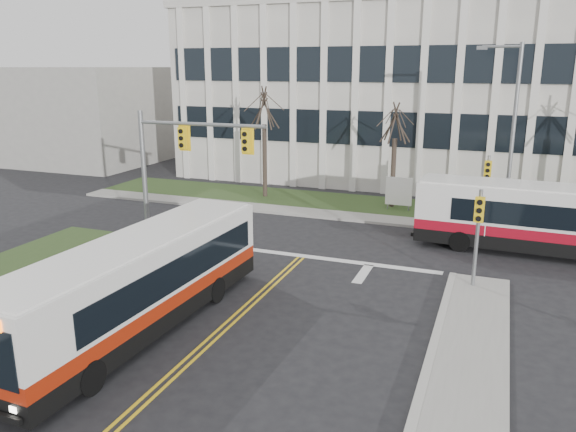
% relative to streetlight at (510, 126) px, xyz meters
% --- Properties ---
extents(ground, '(120.00, 120.00, 0.00)m').
position_rel_streetlight_xyz_m(ground, '(-8.03, -16.20, -5.19)').
color(ground, black).
rests_on(ground, ground).
extents(sidewalk_cross, '(44.00, 1.60, 0.14)m').
position_rel_streetlight_xyz_m(sidewalk_cross, '(-3.03, -1.00, -5.12)').
color(sidewalk_cross, '#9E9B93').
rests_on(sidewalk_cross, ground).
extents(building_lawn, '(44.00, 5.00, 0.12)m').
position_rel_streetlight_xyz_m(building_lawn, '(-3.03, 1.80, -5.13)').
color(building_lawn, '#31491F').
rests_on(building_lawn, ground).
extents(office_building, '(40.00, 16.00, 12.00)m').
position_rel_streetlight_xyz_m(office_building, '(-3.03, 13.80, 0.81)').
color(office_building, silver).
rests_on(office_building, ground).
extents(building_annex, '(12.00, 12.00, 8.00)m').
position_rel_streetlight_xyz_m(building_annex, '(-34.03, 9.80, -1.19)').
color(building_annex, '#9E9B93').
rests_on(building_annex, ground).
extents(mast_arm_signal, '(6.11, 0.38, 6.20)m').
position_rel_streetlight_xyz_m(mast_arm_signal, '(-13.65, -9.04, -0.94)').
color(mast_arm_signal, slate).
rests_on(mast_arm_signal, ground).
extents(signal_pole_near, '(0.34, 0.39, 3.80)m').
position_rel_streetlight_xyz_m(signal_pole_near, '(-0.83, -9.30, -2.69)').
color(signal_pole_near, slate).
rests_on(signal_pole_near, ground).
extents(signal_pole_far, '(0.34, 0.39, 3.80)m').
position_rel_streetlight_xyz_m(signal_pole_far, '(-0.83, -0.80, -2.69)').
color(signal_pole_far, slate).
rests_on(signal_pole_far, ground).
extents(streetlight, '(2.15, 0.25, 9.20)m').
position_rel_streetlight_xyz_m(streetlight, '(0.00, 0.00, 0.00)').
color(streetlight, slate).
rests_on(streetlight, ground).
extents(directory_sign, '(1.50, 0.12, 2.00)m').
position_rel_streetlight_xyz_m(directory_sign, '(-5.53, 1.30, -4.02)').
color(directory_sign, slate).
rests_on(directory_sign, ground).
extents(tree_left, '(1.80, 1.80, 7.70)m').
position_rel_streetlight_xyz_m(tree_left, '(-14.03, 1.80, 0.32)').
color(tree_left, '#42352B').
rests_on(tree_left, ground).
extents(tree_mid, '(1.80, 1.80, 6.82)m').
position_rel_streetlight_xyz_m(tree_mid, '(-6.03, 2.00, -0.31)').
color(tree_mid, '#42352B').
rests_on(tree_mid, ground).
extents(bus_main, '(2.82, 11.13, 2.94)m').
position_rel_streetlight_xyz_m(bus_main, '(-10.44, -16.50, -3.72)').
color(bus_main, silver).
rests_on(bus_main, ground).
extents(bus_cross, '(11.34, 2.86, 3.00)m').
position_rel_streetlight_xyz_m(bus_cross, '(1.94, -3.85, -3.69)').
color(bus_cross, silver).
rests_on(bus_cross, ground).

